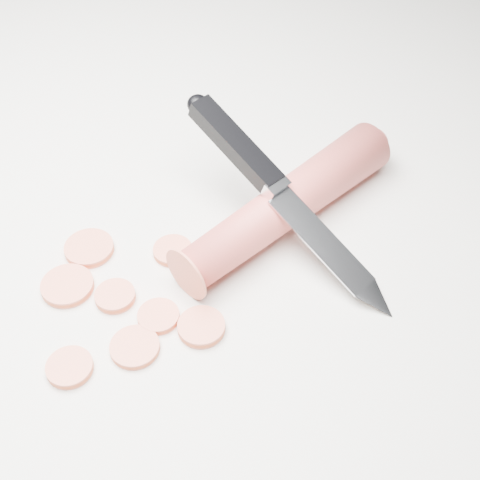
% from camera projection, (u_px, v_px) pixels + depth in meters
% --- Properties ---
extents(ground, '(2.40, 2.40, 0.00)m').
position_uv_depth(ground, '(157.00, 247.00, 0.56)').
color(ground, silver).
rests_on(ground, ground).
extents(carrot, '(0.12, 0.22, 0.04)m').
position_uv_depth(carrot, '(287.00, 204.00, 0.56)').
color(carrot, '#C9423C').
rests_on(carrot, ground).
extents(carrot_slice_0, '(0.04, 0.04, 0.01)m').
position_uv_depth(carrot_slice_0, '(89.00, 248.00, 0.55)').
color(carrot_slice_0, '#E6694C').
rests_on(carrot_slice_0, ground).
extents(carrot_slice_1, '(0.04, 0.04, 0.01)m').
position_uv_depth(carrot_slice_1, '(135.00, 347.00, 0.49)').
color(carrot_slice_1, '#E6694C').
rests_on(carrot_slice_1, ground).
extents(carrot_slice_2, '(0.03, 0.03, 0.01)m').
position_uv_depth(carrot_slice_2, '(158.00, 316.00, 0.51)').
color(carrot_slice_2, '#E6694C').
rests_on(carrot_slice_2, ground).
extents(carrot_slice_3, '(0.04, 0.04, 0.01)m').
position_uv_depth(carrot_slice_3, '(201.00, 327.00, 0.50)').
color(carrot_slice_3, '#E6694C').
rests_on(carrot_slice_3, ground).
extents(carrot_slice_4, '(0.03, 0.03, 0.01)m').
position_uv_depth(carrot_slice_4, '(173.00, 251.00, 0.55)').
color(carrot_slice_4, '#E6694C').
rests_on(carrot_slice_4, ground).
extents(carrot_slice_5, '(0.03, 0.03, 0.01)m').
position_uv_depth(carrot_slice_5, '(115.00, 296.00, 0.52)').
color(carrot_slice_5, '#E6694C').
rests_on(carrot_slice_5, ground).
extents(carrot_slice_6, '(0.03, 0.03, 0.01)m').
position_uv_depth(carrot_slice_6, '(70.00, 367.00, 0.48)').
color(carrot_slice_6, '#E6694C').
rests_on(carrot_slice_6, ground).
extents(carrot_slice_7, '(0.04, 0.04, 0.01)m').
position_uv_depth(carrot_slice_7, '(67.00, 286.00, 0.53)').
color(carrot_slice_7, '#E6694C').
rests_on(carrot_slice_7, ground).
extents(kitchen_knife, '(0.23, 0.11, 0.09)m').
position_uv_depth(kitchen_knife, '(288.00, 198.00, 0.53)').
color(kitchen_knife, silver).
rests_on(kitchen_knife, ground).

